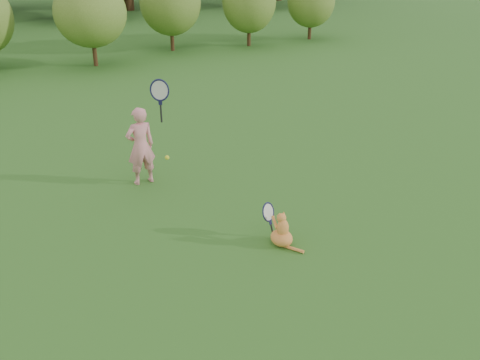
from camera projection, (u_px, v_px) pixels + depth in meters
ground at (257, 251)px, 7.23m from camera, size 100.00×100.00×0.00m
shrub_row at (41, 22)px, 16.87m from camera, size 28.00×3.00×2.80m
child at (141, 144)px, 8.95m from camera, size 0.73×0.44×2.02m
cat at (281, 228)px, 7.30m from camera, size 0.34×0.68×0.66m
tennis_ball at (167, 158)px, 7.53m from camera, size 0.06×0.06×0.06m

